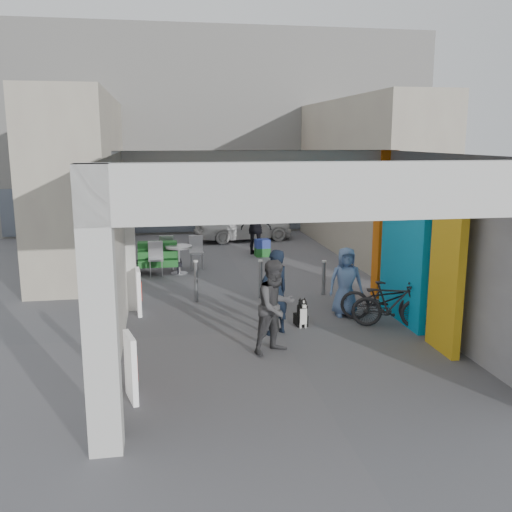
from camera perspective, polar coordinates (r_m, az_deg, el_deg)
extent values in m
plane|color=#56565B|center=(11.52, 2.15, -7.41)|extent=(90.00, 90.00, 0.00)
cube|color=beige|center=(6.98, -15.36, -5.60)|extent=(0.40, 0.40, 3.50)
cube|color=beige|center=(12.82, -12.95, 2.35)|extent=(0.40, 0.40, 3.50)
cube|color=orange|center=(13.85, 12.70, 3.04)|extent=(0.40, 0.40, 3.50)
plane|color=silver|center=(9.87, -13.80, -0.45)|extent=(0.00, 6.40, 6.40)
plane|color=#99999E|center=(11.18, 18.55, 0.68)|extent=(0.00, 6.40, 6.40)
cube|color=#0C96CA|center=(12.17, 14.54, 0.09)|extent=(0.15, 2.00, 2.80)
cube|color=gold|center=(10.59, 18.52, -1.85)|extent=(0.15, 1.00, 2.80)
plane|color=#A8A9A4|center=(9.91, 3.53, 10.12)|extent=(6.40, 6.40, 0.00)
cube|color=beige|center=(12.91, 0.34, 8.96)|extent=(6.40, 0.30, 0.70)
cube|color=beige|center=(7.00, 9.30, 6.44)|extent=(6.40, 0.30, 0.70)
cube|color=white|center=(13.08, 0.21, 8.78)|extent=(4.20, 0.05, 0.55)
cube|color=silver|center=(24.74, -4.69, 12.23)|extent=(18.00, 4.00, 8.00)
cube|color=#515966|center=(22.87, -4.09, 4.75)|extent=(16.20, 0.06, 1.80)
cube|color=white|center=(22.62, -9.27, 9.13)|extent=(2.60, 0.06, 0.50)
cube|color=red|center=(22.93, -0.37, 9.31)|extent=(2.20, 0.06, 0.50)
cube|color=#AFA991|center=(18.32, -16.94, 7.25)|extent=(2.00, 9.00, 5.00)
cube|color=#AFA991|center=(19.41, 10.71, 7.78)|extent=(2.00, 9.00, 5.00)
cylinder|color=gray|center=(13.39, -6.02, -2.55)|extent=(0.09, 0.09, 0.97)
cylinder|color=gray|center=(13.62, 0.46, -2.36)|extent=(0.09, 0.09, 0.91)
cylinder|color=gray|center=(14.02, 6.80, -2.21)|extent=(0.09, 0.09, 0.83)
cube|color=white|center=(8.64, -12.41, -10.84)|extent=(0.21, 0.55, 1.00)
cube|color=red|center=(8.62, -12.16, -10.53)|extent=(0.13, 0.38, 0.40)
cube|color=white|center=(12.64, -11.65, -3.53)|extent=(0.12, 0.55, 1.00)
cube|color=red|center=(12.63, -11.48, -3.30)|extent=(0.07, 0.39, 0.40)
cylinder|color=#B1B2B7|center=(16.24, -7.71, -0.41)|extent=(0.06, 0.06, 0.77)
cylinder|color=#B1B2B7|center=(16.32, -7.67, -1.70)|extent=(0.47, 0.47, 0.02)
cylinder|color=#B1B2B7|center=(16.17, -7.75, 0.92)|extent=(0.75, 0.75, 0.05)
cube|color=#B1B2B7|center=(16.06, -9.95, -1.16)|extent=(0.41, 0.41, 0.48)
cube|color=#B1B2B7|center=(16.15, -10.01, 0.64)|extent=(0.41, 0.05, 0.48)
cube|color=#B1B2B7|center=(16.82, -5.95, -0.45)|extent=(0.41, 0.41, 0.48)
cube|color=#B1B2B7|center=(16.92, -6.03, 1.26)|extent=(0.41, 0.05, 0.48)
cube|color=#B1B2B7|center=(16.89, -8.87, -0.48)|extent=(0.41, 0.41, 0.48)
cube|color=#B1B2B7|center=(16.99, -8.94, 1.22)|extent=(0.41, 0.05, 0.48)
cube|color=black|center=(16.43, -9.75, -1.12)|extent=(1.32, 0.66, 0.33)
cube|color=#17511F|center=(16.23, -9.77, -0.68)|extent=(1.10, 0.39, 0.20)
cube|color=#17511F|center=(16.35, -9.80, 0.20)|extent=(1.10, 0.39, 0.20)
cube|color=#17511F|center=(16.47, -9.83, 1.06)|extent=(1.10, 0.39, 0.20)
cube|color=#17511F|center=(18.48, 0.64, 0.40)|extent=(0.48, 0.39, 0.28)
cube|color=navy|center=(18.42, 0.64, 1.25)|extent=(0.48, 0.39, 0.28)
cube|color=black|center=(11.81, 4.49, -6.37)|extent=(0.23, 0.31, 0.23)
cube|color=black|center=(11.64, 4.66, -5.75)|extent=(0.18, 0.15, 0.34)
cube|color=silver|center=(11.57, 4.76, -6.05)|extent=(0.14, 0.03, 0.32)
cylinder|color=silver|center=(11.61, 4.48, -6.58)|extent=(0.04, 0.04, 0.27)
cylinder|color=silver|center=(11.64, 4.98, -6.55)|extent=(0.04, 0.04, 0.27)
sphere|color=black|center=(11.56, 4.70, -4.79)|extent=(0.18, 0.18, 0.18)
cube|color=silver|center=(11.48, 4.82, -5.01)|extent=(0.08, 0.11, 0.06)
cone|color=black|center=(11.56, 4.43, -4.34)|extent=(0.07, 0.07, 0.08)
cone|color=black|center=(11.58, 4.89, -4.31)|extent=(0.07, 0.07, 0.08)
imported|color=black|center=(11.07, 1.90, -3.63)|extent=(0.73, 0.64, 1.69)
imported|color=#3E3E40|center=(10.13, 1.98, -5.09)|extent=(1.03, 0.95, 1.69)
imported|color=#5977AD|center=(12.39, 8.96, -2.56)|extent=(0.76, 0.53, 1.50)
imported|color=black|center=(18.69, 0.01, 2.78)|extent=(1.09, 0.75, 1.72)
imported|color=black|center=(12.16, 12.73, -4.29)|extent=(1.91, 1.41, 0.96)
imported|color=black|center=(11.84, 13.40, -4.76)|extent=(1.65, 0.94, 0.95)
imported|color=silver|center=(21.35, -1.26, 3.23)|extent=(3.76, 1.92, 1.23)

